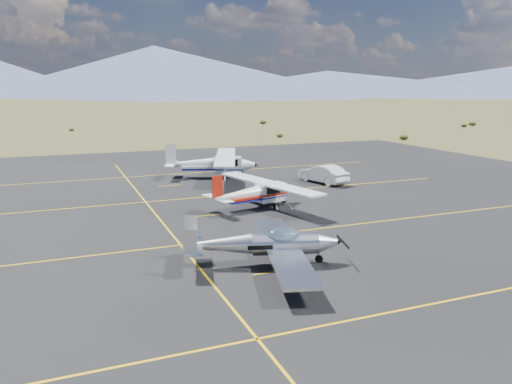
{
  "coord_description": "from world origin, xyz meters",
  "views": [
    {
      "loc": [
        -11.81,
        -23.34,
        8.39
      ],
      "look_at": [
        0.11,
        6.31,
        1.6
      ],
      "focal_mm": 35.0,
      "sensor_mm": 36.0,
      "label": 1
    }
  ],
  "objects": [
    {
      "name": "aircraft_plain",
      "position": [
        1.53,
        20.72,
        1.4
      ],
      "size": [
        8.67,
        12.23,
        3.15
      ],
      "rotation": [
        0.0,
        0.0,
        -0.34
      ],
      "color": "white",
      "rests_on": "apron"
    },
    {
      "name": "aircraft_low_wing",
      "position": [
        -2.91,
        -2.54,
        1.06
      ],
      "size": [
        7.49,
        10.21,
        2.22
      ],
      "rotation": [
        0.0,
        0.0,
        -0.27
      ],
      "color": "silver",
      "rests_on": "apron"
    },
    {
      "name": "apron",
      "position": [
        0.0,
        7.0,
        0.0
      ],
      "size": [
        72.0,
        72.0,
        0.02
      ],
      "primitive_type": "cube",
      "color": "black",
      "rests_on": "ground"
    },
    {
      "name": "aircraft_cessna",
      "position": [
        0.92,
        8.2,
        1.17
      ],
      "size": [
        6.78,
        10.41,
        2.64
      ],
      "rotation": [
        0.0,
        0.0,
        0.24
      ],
      "color": "white",
      "rests_on": "apron"
    },
    {
      "name": "sedan",
      "position": [
        9.86,
        14.64,
        0.82
      ],
      "size": [
        2.85,
        5.16,
        1.61
      ],
      "primitive_type": "imported",
      "rotation": [
        0.0,
        0.0,
        3.39
      ],
      "color": "silver",
      "rests_on": "apron"
    },
    {
      "name": "ground",
      "position": [
        0.0,
        0.0,
        0.0
      ],
      "size": [
        1600.0,
        1600.0,
        0.0
      ],
      "primitive_type": "plane",
      "color": "#383D1C",
      "rests_on": "ground"
    }
  ]
}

